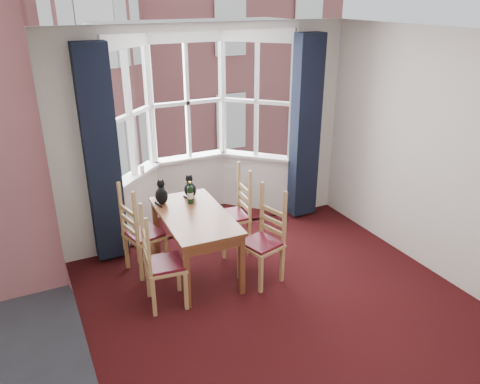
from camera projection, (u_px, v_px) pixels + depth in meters
floor at (294, 318)px, 4.86m from camera, size 4.50×4.50×0.00m
ceiling at (310, 36)px, 3.77m from camera, size 4.50×4.50×0.00m
wall_left at (76, 241)px, 3.51m from camera, size 0.00×4.50×4.50m
wall_right at (455, 163)px, 5.13m from camera, size 0.00×4.50×4.50m
wall_back_pier_left at (78, 151)px, 5.51m from camera, size 0.70×0.12×2.80m
wall_back_pier_right at (312, 121)px, 6.84m from camera, size 0.70×0.12×2.80m
bay_window at (194, 125)px, 6.59m from camera, size 2.76×0.94×2.80m
curtain_left at (102, 157)px, 5.47m from camera, size 0.38×0.22×2.60m
curtain_right at (305, 129)px, 6.62m from camera, size 0.38×0.22×2.60m
dining_table at (195, 222)px, 5.43m from camera, size 0.78×1.39×0.77m
chair_left_near at (157, 267)px, 4.90m from camera, size 0.45×0.46×0.92m
chair_left_far at (138, 237)px, 5.49m from camera, size 0.48×0.50×0.92m
chair_right_near at (267, 242)px, 5.39m from camera, size 0.50×0.51×0.92m
chair_right_far at (238, 216)px, 6.03m from camera, size 0.43×0.45×0.92m
cat_left at (162, 194)px, 5.64m from camera, size 0.20×0.24×0.29m
cat_right at (190, 189)px, 5.82m from camera, size 0.18×0.23×0.28m
wine_bottle at (190, 194)px, 5.62m from camera, size 0.07×0.07×0.28m
candle_tall at (142, 169)px, 6.31m from camera, size 0.06×0.06×0.11m
street at (52, 130)px, 33.86m from camera, size 80.00×80.00×0.00m
tenement_building at (75, 42)px, 15.82m from camera, size 18.40×7.80×15.20m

